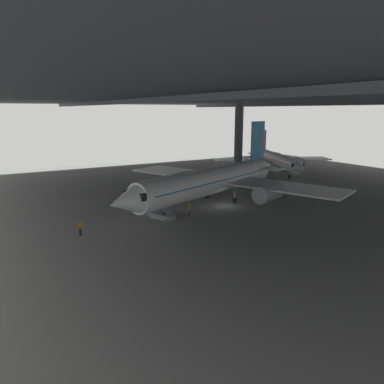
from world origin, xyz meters
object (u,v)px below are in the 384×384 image
Objects in this scene: airplane_distant at (277,160)px; airplane_main at (213,181)px; baggage_tug at (217,187)px; crew_worker_by_stairs at (189,209)px; crew_worker_near_nose at (80,227)px; boarding_stairs at (161,213)px.

airplane_main is at bearing -59.53° from airplane_distant.
baggage_tug is (8.51, -21.99, -2.51)m from airplane_distant.
crew_worker_by_stairs is (4.25, -6.51, -2.57)m from airplane_main.
airplane_main reaches higher than airplane_distant.
crew_worker_near_nose is at bearing -76.91° from airplane_main.
airplane_main is at bearing 107.52° from boarding_stairs.
airplane_distant is at bearing 120.47° from airplane_main.
airplane_main is 21.88m from crew_worker_near_nose.
crew_worker_near_nose is at bearing -87.40° from crew_worker_by_stairs.
crew_worker_by_stairs is 0.06× the size of airplane_distant.
crew_worker_by_stairs is at bearing -59.01° from airplane_distant.
crew_worker_near_nose is at bearing -64.58° from baggage_tug.
crew_worker_near_nose is at bearing -81.24° from boarding_stairs.
airplane_main is at bearing 123.16° from crew_worker_by_stairs.
boarding_stairs is (3.24, -10.27, -2.82)m from airplane_main.
boarding_stairs is at bearing 98.76° from crew_worker_near_nose.
airplane_main is 7.83× the size of boarding_stairs.
airplane_distant is (-19.85, 38.50, 2.29)m from boarding_stairs.
boarding_stairs is 3.90m from crew_worker_by_stairs.
boarding_stairs is 20.03m from baggage_tug.
baggage_tug is at bearing 134.09° from crew_worker_by_stairs.
crew_worker_by_stairs is at bearing 92.60° from crew_worker_near_nose.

